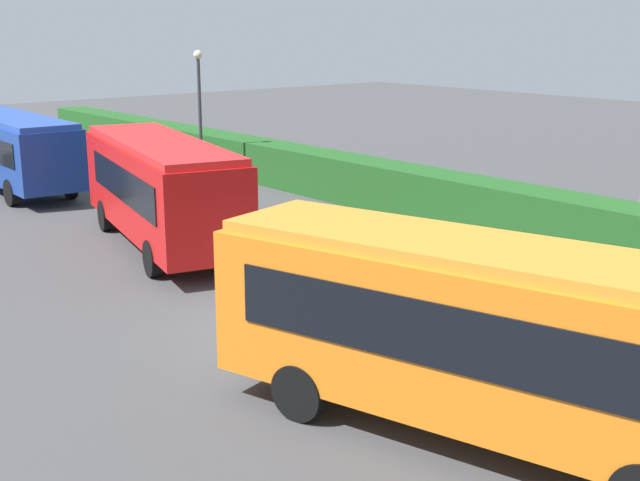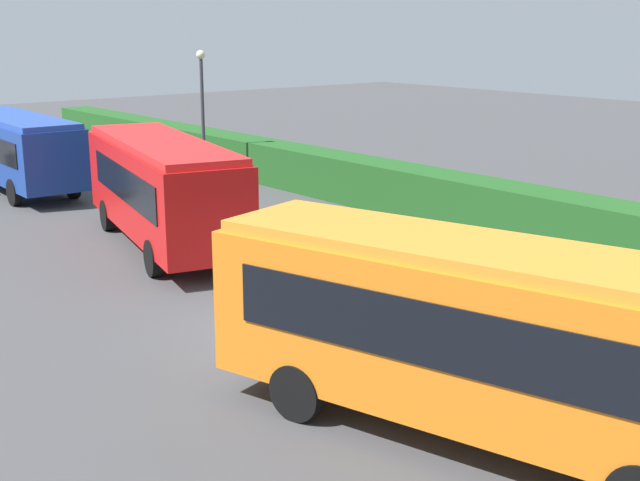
# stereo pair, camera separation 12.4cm
# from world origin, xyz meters

# --- Properties ---
(ground_plane) EXTENTS (112.79, 112.79, 0.00)m
(ground_plane) POSITION_xyz_m (0.00, 0.00, 0.00)
(ground_plane) COLOR #424244
(bus_blue) EXTENTS (9.10, 2.75, 3.00)m
(bus_blue) POSITION_xyz_m (-19.08, 0.97, 1.74)
(bus_blue) COLOR navy
(bus_blue) RESTS_ON ground_plane
(bus_red) EXTENTS (9.53, 4.53, 3.23)m
(bus_red) POSITION_xyz_m (-7.64, 1.14, 1.86)
(bus_red) COLOR red
(bus_red) RESTS_ON ground_plane
(bus_orange) EXTENTS (9.45, 4.67, 3.27)m
(bus_orange) POSITION_xyz_m (6.35, -1.01, 1.87)
(bus_orange) COLOR orange
(bus_orange) RESTS_ON ground_plane
(hedge_row) EXTENTS (68.40, 1.66, 1.66)m
(hedge_row) POSITION_xyz_m (0.00, 9.96, 0.83)
(hedge_row) COLOR #1F521E
(hedge_row) RESTS_ON ground_plane
(traffic_cone) EXTENTS (0.36, 0.36, 0.60)m
(traffic_cone) POSITION_xyz_m (0.93, 4.03, 0.30)
(traffic_cone) COLOR orange
(traffic_cone) RESTS_ON ground_plane
(lamppost) EXTENTS (0.36, 0.36, 5.48)m
(lamppost) POSITION_xyz_m (-15.45, 7.36, 3.43)
(lamppost) COLOR #38383D
(lamppost) RESTS_ON ground_plane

